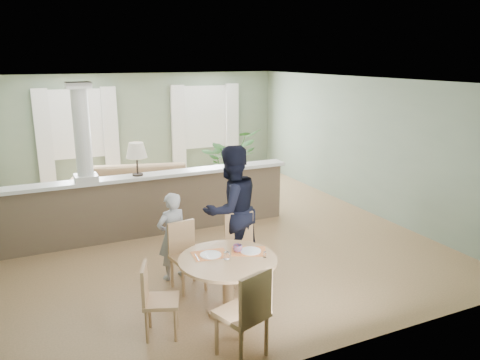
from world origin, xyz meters
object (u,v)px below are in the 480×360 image
sofa (137,187)px  child_person (172,236)px  houseplant (229,162)px  man_person (231,210)px  chair_far_boy (186,252)px  dining_table (228,269)px  chair_near (247,310)px  chair_far_man (241,244)px  chair_side (155,297)px

sofa → child_person: child_person is taller
houseplant → man_person: bearing=-113.1°
chair_far_boy → child_person: (-0.08, 0.33, 0.13)m
dining_table → chair_near: bearing=-101.8°
houseplant → chair_far_man: size_ratio=1.56×
dining_table → chair_far_man: bearing=55.0°
chair_far_boy → chair_near: bearing=-96.6°
child_person → dining_table: bearing=92.6°
chair_near → man_person: size_ratio=0.54×
dining_table → man_person: (0.52, 1.08, 0.36)m
dining_table → child_person: child_person is taller
dining_table → chair_side: chair_side is taller
dining_table → man_person: man_person is taller
houseplant → chair_side: 5.81m
man_person → houseplant: bearing=-126.8°
sofa → chair_near: size_ratio=2.73×
chair_side → chair_near: bearing=-118.3°
houseplant → child_person: 4.40m
dining_table → child_person: size_ratio=0.94×
chair_far_boy → chair_near: size_ratio=0.90×
sofa → chair_side: size_ratio=3.23×
sofa → houseplant: (2.17, 0.06, 0.34)m
houseplant → man_person: (-1.60, -3.75, 0.19)m
chair_near → chair_side: chair_near is taller
chair_far_man → chair_side: size_ratio=1.12×
sofa → chair_near: bearing=-76.5°
chair_near → chair_side: bearing=-66.6°
houseplant → chair_side: bearing=-121.8°
child_person → chair_side: bearing=51.8°
child_person → chair_far_boy: bearing=90.9°
chair_far_man → houseplant: bearing=77.4°
dining_table → chair_far_man: (0.53, 0.75, -0.05)m
sofa → child_person: (-0.30, -3.58, 0.23)m
chair_side → sofa: bearing=9.4°
chair_far_man → chair_side: chair_far_man is taller
chair_far_man → child_person: bearing=162.1°
dining_table → child_person: (-0.34, 1.19, 0.06)m
dining_table → chair_far_man: 0.92m
houseplant → chair_far_man: houseplant is taller
chair_far_boy → chair_far_man: chair_far_man is taller
chair_far_boy → sofa: bearing=78.2°
sofa → man_person: (0.56, -3.69, 0.54)m
houseplant → chair_near: 6.21m
man_person → chair_near: bearing=56.9°
chair_far_man → man_person: bearing=100.2°
sofa → chair_far_boy: chair_far_boy is taller
houseplant → chair_far_boy: size_ratio=1.63×
chair_side → man_person: man_person is taller
sofa → chair_far_man: 4.06m
chair_near → chair_far_boy: bearing=-106.5°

